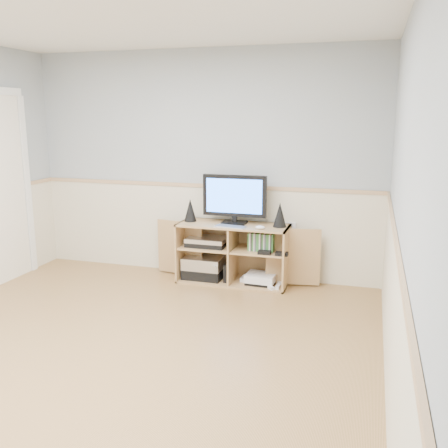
{
  "coord_description": "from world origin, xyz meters",
  "views": [
    {
      "loc": [
        1.81,
        -3.02,
        1.8
      ],
      "look_at": [
        0.56,
        1.2,
        0.83
      ],
      "focal_mm": 40.0,
      "sensor_mm": 36.0,
      "label": 1
    }
  ],
  "objects_px": {
    "monitor": "(235,197)",
    "game_consoles": "(260,279)",
    "keyboard": "(231,227)",
    "media_cabinet": "(234,252)"
  },
  "relations": [
    {
      "from": "keyboard",
      "to": "game_consoles",
      "type": "relative_size",
      "value": 0.71
    },
    {
      "from": "media_cabinet",
      "to": "game_consoles",
      "type": "height_order",
      "value": "media_cabinet"
    },
    {
      "from": "media_cabinet",
      "to": "keyboard",
      "type": "height_order",
      "value": "keyboard"
    },
    {
      "from": "monitor",
      "to": "keyboard",
      "type": "relative_size",
      "value": 2.16
    },
    {
      "from": "monitor",
      "to": "game_consoles",
      "type": "bearing_deg",
      "value": -11.22
    },
    {
      "from": "media_cabinet",
      "to": "keyboard",
      "type": "bearing_deg",
      "value": -87.19
    },
    {
      "from": "game_consoles",
      "to": "keyboard",
      "type": "bearing_deg",
      "value": -156.77
    },
    {
      "from": "keyboard",
      "to": "game_consoles",
      "type": "distance_m",
      "value": 0.67
    },
    {
      "from": "game_consoles",
      "to": "media_cabinet",
      "type": "bearing_deg",
      "value": 167.77
    },
    {
      "from": "monitor",
      "to": "keyboard",
      "type": "height_order",
      "value": "monitor"
    }
  ]
}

